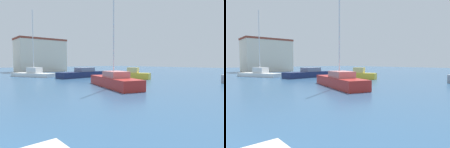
% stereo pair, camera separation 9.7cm
% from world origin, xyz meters
% --- Properties ---
extents(water, '(160.00, 160.00, 0.00)m').
position_xyz_m(water, '(15.00, 20.00, 0.00)').
color(water, '#2D5175').
rests_on(water, ground).
extents(sailboat_white_far_right, '(5.98, 8.53, 11.44)m').
position_xyz_m(sailboat_white_far_right, '(11.54, 29.38, 0.53)').
color(sailboat_white_far_right, white).
rests_on(sailboat_white_far_right, water).
extents(motorboat_navy_behind_lamppost, '(8.22, 3.40, 1.62)m').
position_xyz_m(motorboat_navy_behind_lamppost, '(17.06, 22.69, 0.61)').
color(motorboat_navy_behind_lamppost, '#19234C').
rests_on(motorboat_navy_behind_lamppost, water).
extents(sailboat_red_inner_mooring, '(4.44, 8.67, 13.31)m').
position_xyz_m(sailboat_red_inner_mooring, '(13.09, 9.97, 0.66)').
color(sailboat_red_inner_mooring, '#B22823').
rests_on(sailboat_red_inner_mooring, water).
extents(motorboat_yellow_mid_harbor, '(2.73, 4.41, 1.73)m').
position_xyz_m(motorboat_yellow_mid_harbor, '(21.59, 14.81, 0.63)').
color(motorboat_yellow_mid_harbor, gold).
rests_on(motorboat_yellow_mid_harbor, water).
extents(warehouse_block, '(12.39, 7.24, 8.87)m').
position_xyz_m(warehouse_block, '(19.37, 47.72, 4.44)').
color(warehouse_block, beige).
rests_on(warehouse_block, ground).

